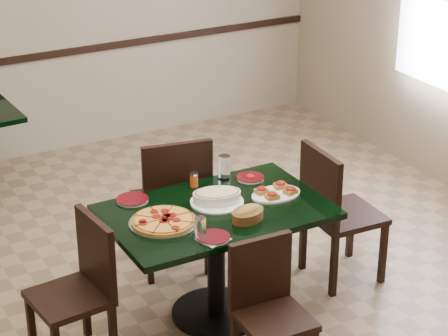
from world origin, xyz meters
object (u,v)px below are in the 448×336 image
pepperoni_pizza (163,221)px  bread_basket (248,214)px  chair_near (268,303)px  chair_left (81,283)px  main_table (216,236)px  chair_far (174,197)px  bruschetta_platter (276,192)px  chair_right (334,207)px  lasagna_casserole (217,196)px

pepperoni_pizza → bread_basket: bread_basket is taller
chair_near → chair_left: 1.06m
main_table → chair_far: chair_far is taller
pepperoni_pizza → bruschetta_platter: bruschetta_platter is taller
chair_right → bruschetta_platter: size_ratio=2.87×
chair_far → chair_right: size_ratio=1.04×
chair_right → bread_basket: bearing=108.9°
main_table → chair_left: (-0.87, 0.00, -0.08)m
main_table → chair_left: 0.87m
main_table → chair_right: size_ratio=1.38×
chair_far → bread_basket: size_ratio=3.97×
chair_left → pepperoni_pizza: size_ratio=2.18×
pepperoni_pizza → lasagna_casserole: size_ratio=1.20×
lasagna_casserole → chair_left: bearing=-160.0°
lasagna_casserole → bread_basket: bread_basket is taller
chair_far → lasagna_casserole: chair_far is taller
chair_far → chair_right: bearing=156.3°
lasagna_casserole → bread_basket: (0.05, -0.28, -0.01)m
lasagna_casserole → bread_basket: bearing=-63.2°
main_table → chair_near: 0.65m
chair_right → bread_basket: size_ratio=3.82×
chair_near → bread_basket: (0.11, 0.42, 0.34)m
chair_far → bruschetta_platter: 0.78m
bruschetta_platter → chair_far: bearing=120.9°
pepperoni_pizza → chair_far: bearing=60.0°
main_table → bruschetta_platter: size_ratio=3.97×
chair_near → chair_right: (0.90, 0.66, 0.09)m
main_table → chair_left: bearing=179.7°
main_table → bread_basket: size_ratio=5.28×
chair_near → chair_right: size_ratio=0.85×
chair_right → chair_left: chair_right is taller
pepperoni_pizza → bread_basket: size_ratio=1.61×
chair_left → bread_basket: (0.96, -0.21, 0.30)m
chair_right → chair_near: bearing=128.6°
chair_far → bruschetta_platter: size_ratio=2.99×
pepperoni_pizza → bread_basket: 0.49m
chair_left → pepperoni_pizza: 0.58m
bread_basket → chair_left: bearing=150.6°
chair_near → lasagna_casserole: (0.06, 0.70, 0.34)m
chair_left → chair_far: bearing=118.9°
chair_left → bruschetta_platter: size_ratio=2.64×
chair_far → pepperoni_pizza: bearing=70.6°
main_table → chair_right: bearing=1.1°
chair_near → pepperoni_pizza: 0.77m
chair_near → bruschetta_platter: 0.82m
chair_far → bruschetta_platter: (0.40, -0.63, 0.21)m
pepperoni_pizza → bread_basket: bearing=-22.9°
chair_near → main_table: bearing=90.6°
chair_near → pepperoni_pizza: bearing=121.0°
chair_far → chair_near: bearing=99.3°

